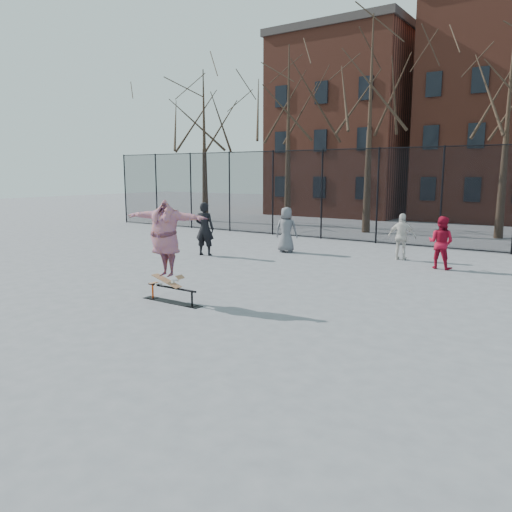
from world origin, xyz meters
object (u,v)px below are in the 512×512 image
Objects in this scene: skate_rail at (172,296)px; bystander_red at (441,243)px; bystander_grey at (286,230)px; bystander_white at (402,237)px; skater at (165,244)px; bystander_black at (205,229)px; skateboard at (167,284)px.

bystander_red is at bearing 62.57° from skate_rail.
bystander_grey reaches higher than bystander_white.
skate_rail is 1.22m from skater.
bystander_black reaches higher than bystander_red.
skate_rail is 0.78× the size of skater.
bystander_grey is 4.22m from bystander_white.
bystander_white is (2.67, 8.61, 0.38)m from skateboard.
skateboard is 0.51× the size of bystander_grey.
skateboard is 0.55× the size of bystander_white.
bystander_white is at bearing -23.09° from bystander_red.
bystander_grey is at bearing 5.86° from bystander_red.
skate_rail is at bearing 106.95° from bystander_black.
bystander_grey is at bearing -148.88° from bystander_black.
skate_rail is 1.02× the size of bystander_red.
skateboard is at bearing 85.49° from bystander_grey.
bystander_red reaches higher than skateboard.
skater is 1.35× the size of bystander_white.
bystander_white is (4.14, 0.78, -0.05)m from bystander_grey.
bystander_white is (2.67, 8.61, -0.55)m from skater.
bystander_grey is (-1.63, 7.83, 0.71)m from skate_rail.
bystander_grey is at bearing 89.87° from skater.
bystander_red is (5.65, -0.08, -0.03)m from bystander_grey.
bystander_grey is 1.06× the size of bystander_white.
skateboard is 8.81m from bystander_red.
bystander_white is at bearing 62.01° from skater.
bystander_grey reaches higher than bystander_red.
bystander_black is at bearing 122.52° from skateboard.
bystander_red is (4.18, 7.75, -0.53)m from skater.
skater reaches higher than skateboard.
bystander_grey is at bearing 101.75° from skate_rail.
bystander_red is (4.18, 7.75, 0.40)m from skateboard.
bystander_grey reaches higher than skateboard.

